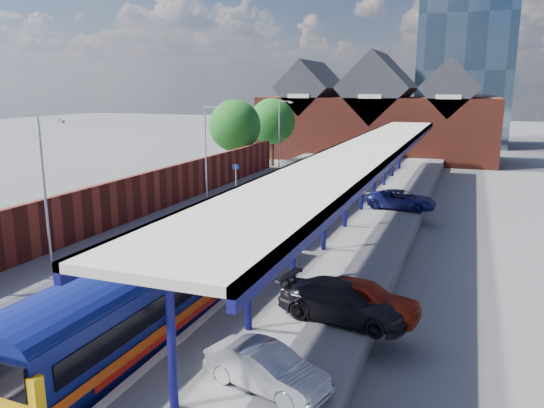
# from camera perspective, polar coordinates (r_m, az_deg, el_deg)

# --- Properties ---
(ground) EXTENTS (240.00, 240.00, 0.00)m
(ground) POSITION_cam_1_polar(r_m,az_deg,el_deg) (45.38, 5.05, 0.59)
(ground) COLOR #5B5B5E
(ground) RESTS_ON ground
(ballast_bed) EXTENTS (6.00, 76.00, 0.06)m
(ballast_bed) POSITION_cam_1_polar(r_m,az_deg,el_deg) (36.09, 0.76, -2.41)
(ballast_bed) COLOR #473D33
(ballast_bed) RESTS_ON ground
(rails) EXTENTS (4.51, 76.00, 0.14)m
(rails) POSITION_cam_1_polar(r_m,az_deg,el_deg) (36.07, 0.76, -2.28)
(rails) COLOR slate
(rails) RESTS_ON ground
(left_platform) EXTENTS (5.00, 76.00, 1.00)m
(left_platform) POSITION_cam_1_polar(r_m,az_deg,el_deg) (38.14, -7.03, -0.97)
(left_platform) COLOR #565659
(left_platform) RESTS_ON ground
(right_platform) EXTENTS (6.00, 76.00, 1.00)m
(right_platform) POSITION_cam_1_polar(r_m,az_deg,el_deg) (34.47, 10.19, -2.52)
(right_platform) COLOR #565659
(right_platform) RESTS_ON ground
(coping_left) EXTENTS (0.30, 76.00, 0.05)m
(coping_left) POSITION_cam_1_polar(r_m,az_deg,el_deg) (37.01, -3.83, -0.48)
(coping_left) COLOR silver
(coping_left) RESTS_ON left_platform
(coping_right) EXTENTS (0.30, 76.00, 0.05)m
(coping_right) POSITION_cam_1_polar(r_m,az_deg,el_deg) (34.94, 5.63, -1.29)
(coping_right) COLOR silver
(coping_right) RESTS_ON right_platform
(yellow_line) EXTENTS (0.14, 76.00, 0.01)m
(yellow_line) POSITION_cam_1_polar(r_m,az_deg,el_deg) (37.26, -4.67, -0.43)
(yellow_line) COLOR yellow
(yellow_line) RESTS_ON left_platform
(train) EXTENTS (3.14, 65.95, 3.45)m
(train) POSITION_cam_1_polar(r_m,az_deg,el_deg) (43.04, 6.43, 2.79)
(train) COLOR #0C1458
(train) RESTS_ON ground
(canopy) EXTENTS (4.50, 52.00, 4.48)m
(canopy) POSITION_cam_1_polar(r_m,az_deg,el_deg) (35.57, 10.25, 5.74)
(canopy) COLOR #0F0E56
(canopy) RESTS_ON right_platform
(lamp_post_b) EXTENTS (1.48, 0.18, 7.00)m
(lamp_post_b) POSITION_cam_1_polar(r_m,az_deg,el_deg) (26.52, -23.11, 2.11)
(lamp_post_b) COLOR #A5A8AA
(lamp_post_b) RESTS_ON left_platform
(lamp_post_c) EXTENTS (1.48, 0.18, 7.00)m
(lamp_post_c) POSITION_cam_1_polar(r_m,az_deg,el_deg) (39.52, -6.98, 6.12)
(lamp_post_c) COLOR #A5A8AA
(lamp_post_c) RESTS_ON left_platform
(lamp_post_d) EXTENTS (1.48, 0.18, 7.00)m
(lamp_post_d) POSITION_cam_1_polar(r_m,az_deg,el_deg) (54.14, 0.92, 7.90)
(lamp_post_d) COLOR #A5A8AA
(lamp_post_d) RESTS_ON left_platform
(platform_sign) EXTENTS (0.55, 0.08, 2.50)m
(platform_sign) POSITION_cam_1_polar(r_m,az_deg,el_deg) (41.02, -3.91, 3.17)
(platform_sign) COLOR #A5A8AA
(platform_sign) RESTS_ON left_platform
(brick_wall) EXTENTS (0.35, 50.00, 3.86)m
(brick_wall) POSITION_cam_1_polar(r_m,az_deg,el_deg) (33.74, -16.14, 0.26)
(brick_wall) COLOR maroon
(brick_wall) RESTS_ON left_platform
(station_building) EXTENTS (30.00, 12.12, 13.78)m
(station_building) POSITION_cam_1_polar(r_m,az_deg,el_deg) (71.90, 11.25, 9.16)
(station_building) COLOR maroon
(station_building) RESTS_ON ground
(glass_tower) EXTENTS (14.20, 14.20, 40.30)m
(glass_tower) POSITION_cam_1_polar(r_m,az_deg,el_deg) (93.47, 20.43, 18.43)
(glass_tower) COLOR #445E75
(glass_tower) RESTS_ON ground
(tree_near) EXTENTS (5.20, 5.20, 8.10)m
(tree_near) POSITION_cam_1_polar(r_m,az_deg,el_deg) (53.68, -3.90, 8.22)
(tree_near) COLOR #382314
(tree_near) RESTS_ON ground
(tree_far) EXTENTS (5.20, 5.20, 8.10)m
(tree_far) POSITION_cam_1_polar(r_m,az_deg,el_deg) (60.67, 0.14, 8.74)
(tree_far) COLOR #382314
(tree_far) RESTS_ON ground
(parked_car_red) EXTENTS (4.45, 2.15, 1.47)m
(parked_car_red) POSITION_cam_1_polar(r_m,az_deg,el_deg) (19.97, 9.61, -9.98)
(parked_car_red) COLOR maroon
(parked_car_red) RESTS_ON right_platform
(parked_car_silver) EXTENTS (3.91, 2.26, 1.22)m
(parked_car_silver) POSITION_cam_1_polar(r_m,az_deg,el_deg) (15.52, -0.60, -17.25)
(parked_car_silver) COLOR silver
(parked_car_silver) RESTS_ON right_platform
(parked_car_dark) EXTENTS (5.09, 2.74, 1.40)m
(parked_car_dark) POSITION_cam_1_polar(r_m,az_deg,el_deg) (19.69, 7.68, -10.35)
(parked_car_dark) COLOR black
(parked_car_dark) RESTS_ON right_platform
(parked_car_blue) EXTENTS (4.81, 2.47, 1.30)m
(parked_car_blue) POSITION_cam_1_polar(r_m,az_deg,el_deg) (37.90, 13.77, 0.46)
(parked_car_blue) COLOR navy
(parked_car_blue) RESTS_ON right_platform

